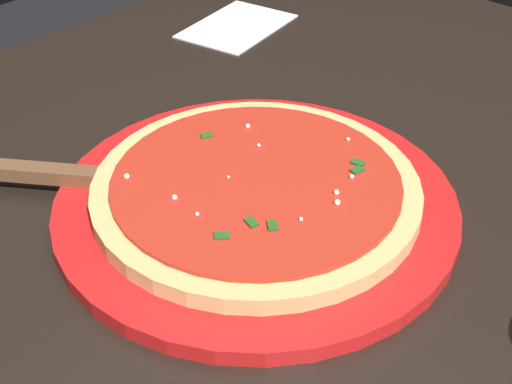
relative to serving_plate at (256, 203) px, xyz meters
The scene contains 5 objects.
restaurant_table 0.15m from the serving_plate, 16.96° to the left, with size 1.13×0.93×0.76m.
serving_plate is the anchor object (origin of this frame).
pizza 0.02m from the serving_plate, 82.49° to the right, with size 0.29×0.29×0.02m.
pizza_server 0.17m from the serving_plate, 125.18° to the left, with size 0.16×0.21×0.01m.
napkin_loose_left 0.42m from the serving_plate, 46.56° to the left, with size 0.16×0.11×0.00m, color white.
Camera 1 is at (-0.42, -0.36, 1.15)m, focal length 48.32 mm.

